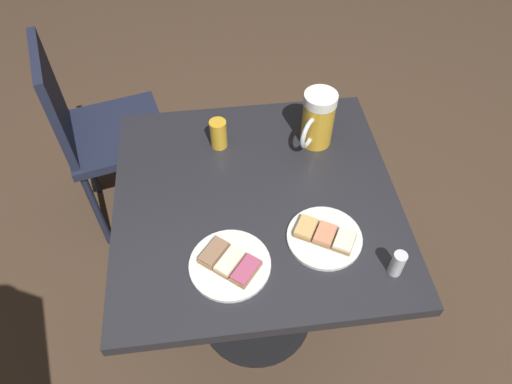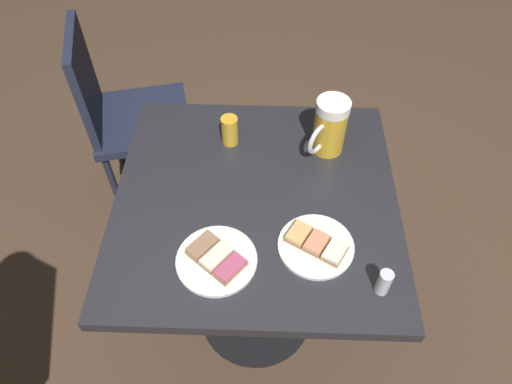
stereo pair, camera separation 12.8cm
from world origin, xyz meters
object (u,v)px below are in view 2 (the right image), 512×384
at_px(plate_far, 217,259).
at_px(beer_glass_small, 230,130).
at_px(cafe_chair, 124,113).
at_px(plate_near, 316,245).
at_px(beer_mug, 329,127).
at_px(salt_shaker, 384,282).

relative_size(plate_far, beer_glass_small, 2.19).
bearing_deg(beer_glass_small, cafe_chair, -39.43).
height_order(plate_near, cafe_chair, cafe_chair).
relative_size(beer_mug, cafe_chair, 0.20).
bearing_deg(plate_far, plate_near, -168.62).
bearing_deg(salt_shaker, plate_near, -37.74).
height_order(plate_far, beer_mug, beer_mug).
distance_m(beer_mug, salt_shaker, 0.49).
xyz_separation_m(plate_near, salt_shaker, (-0.15, 0.12, 0.03)).
bearing_deg(beer_glass_small, salt_shaker, 128.66).
xyz_separation_m(plate_far, beer_mug, (-0.30, -0.41, 0.08)).
relative_size(salt_shaker, cafe_chair, 0.09).
relative_size(beer_mug, salt_shaker, 2.38).
xyz_separation_m(plate_near, beer_mug, (-0.05, -0.36, 0.08)).
xyz_separation_m(plate_far, cafe_chair, (0.46, -0.81, -0.24)).
bearing_deg(salt_shaker, beer_glass_small, -51.34).
height_order(plate_near, plate_far, same).
bearing_deg(beer_mug, plate_near, 82.35).
height_order(plate_near, beer_glass_small, beer_glass_small).
bearing_deg(beer_glass_small, plate_far, 89.38).
bearing_deg(salt_shaker, cafe_chair, -45.53).
bearing_deg(cafe_chair, salt_shaker, 30.65).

